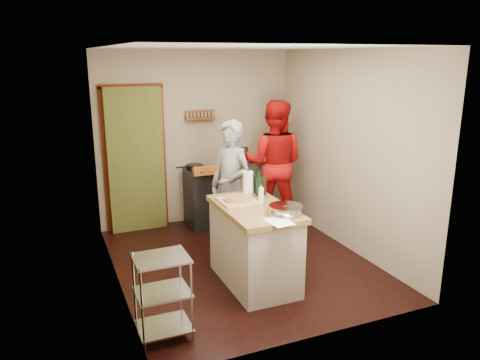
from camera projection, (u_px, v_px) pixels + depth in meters
name	position (u px, v px, depth m)	size (l,w,h in m)	color
floor	(241.00, 262.00, 5.88)	(3.50, 3.50, 0.00)	black
back_wall	(155.00, 152.00, 6.94)	(3.00, 0.44, 2.60)	gray
left_wall	(112.00, 173.00, 4.98)	(0.04, 3.50, 2.60)	gray
right_wall	(347.00, 151.00, 6.10)	(0.04, 3.50, 2.60)	gray
ceiling	(241.00, 46.00, 5.20)	(3.00, 3.50, 0.02)	white
stove	(208.00, 197.00, 7.05)	(0.60, 0.63, 1.00)	black
wire_shelving	(163.00, 293.00, 4.22)	(0.48, 0.40, 0.80)	silver
island	(255.00, 243.00, 5.24)	(0.71, 1.30, 1.22)	#B5AC9A
person_stripe	(231.00, 187.00, 6.07)	(0.63, 0.41, 1.73)	#BABABF
person_red	(274.00, 163.00, 7.00)	(0.92, 0.72, 1.89)	#AF0C0B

